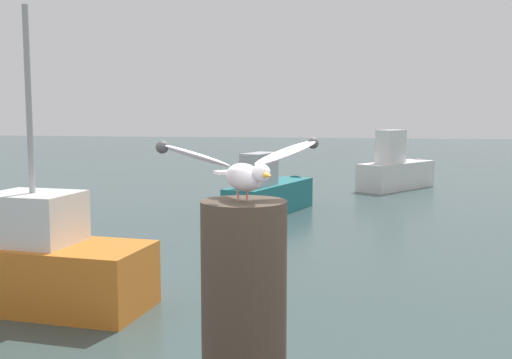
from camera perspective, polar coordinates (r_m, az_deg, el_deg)
The scene contains 4 objects.
mooring_post at distance 2.29m, azimuth -1.13°, elevation -14.22°, with size 0.31×0.31×0.98m, color #382D23.
seagull at distance 2.15m, azimuth -1.13°, elevation 1.11°, with size 0.56×0.47×0.22m.
boat_teal at distance 15.58m, azimuth 1.72°, elevation -1.27°, with size 2.05×4.12×1.58m.
boat_white at distance 21.16m, azimuth 13.49°, elevation 0.83°, with size 3.08×3.77×1.99m.
Camera 1 is at (0.18, -2.49, 2.55)m, focal length 42.44 mm.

